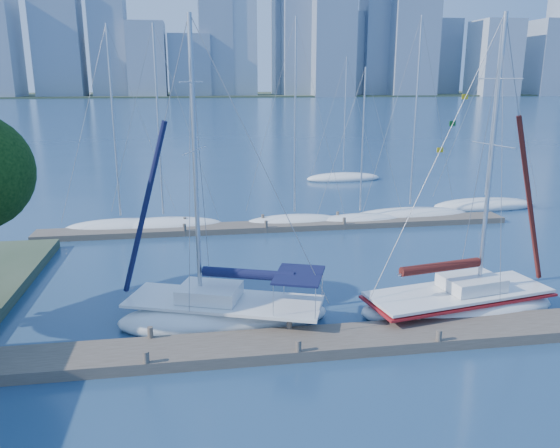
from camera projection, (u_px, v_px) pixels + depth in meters
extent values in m
plane|color=navy|center=(294.00, 349.00, 19.33)|extent=(700.00, 700.00, 0.00)
cube|color=#4C4338|center=(294.00, 344.00, 19.28)|extent=(26.00, 2.00, 0.40)
cube|color=#4C4338|center=(280.00, 226.00, 34.86)|extent=(30.00, 1.80, 0.36)
cube|color=#38472D|center=(198.00, 95.00, 324.88)|extent=(800.00, 100.00, 1.50)
ellipsoid|color=white|center=(224.00, 317.00, 21.37)|extent=(8.60, 5.27, 1.43)
cube|color=white|center=(224.00, 301.00, 21.20)|extent=(7.96, 4.87, 0.11)
cube|color=white|center=(210.00, 292.00, 21.21)|extent=(2.75, 2.41, 0.53)
cylinder|color=silver|center=(195.00, 165.00, 20.00)|extent=(0.17, 0.17, 10.53)
cylinder|color=silver|center=(248.00, 276.00, 20.74)|extent=(3.68, 1.39, 0.10)
cylinder|color=#101537|center=(248.00, 274.00, 20.71)|extent=(3.48, 1.56, 0.38)
cube|color=#101537|center=(299.00, 275.00, 20.33)|extent=(2.39, 2.72, 0.08)
ellipsoid|color=white|center=(457.00, 307.00, 22.30)|extent=(8.53, 4.13, 1.43)
cube|color=white|center=(459.00, 292.00, 22.12)|extent=(7.90, 3.81, 0.11)
cube|color=white|center=(471.00, 283.00, 22.22)|extent=(2.58, 2.13, 0.53)
cylinder|color=silver|center=(491.00, 159.00, 21.04)|extent=(0.17, 0.17, 10.68)
cylinder|color=silver|center=(440.00, 269.00, 21.53)|extent=(3.83, 0.80, 0.10)
cylinder|color=#44130E|center=(441.00, 267.00, 21.50)|extent=(3.57, 1.03, 0.38)
cube|color=maroon|center=(459.00, 296.00, 22.16)|extent=(8.09, 3.95, 0.10)
ellipsoid|color=white|center=(122.00, 227.00, 34.46)|extent=(7.31, 3.87, 1.09)
cylinder|color=silver|center=(114.00, 123.00, 32.79)|extent=(0.12, 0.12, 11.40)
ellipsoid|color=white|center=(164.00, 226.00, 34.75)|extent=(7.78, 5.18, 1.11)
cylinder|color=silver|center=(158.00, 122.00, 33.07)|extent=(0.12, 0.12, 11.42)
ellipsoid|color=white|center=(294.00, 222.00, 35.81)|extent=(6.80, 3.95, 1.01)
cylinder|color=silver|center=(295.00, 118.00, 34.08)|extent=(0.11, 0.11, 11.99)
ellipsoid|color=white|center=(360.00, 221.00, 36.17)|extent=(6.01, 2.34, 0.95)
cylinder|color=silver|center=(363.00, 141.00, 34.81)|extent=(0.10, 0.10, 9.14)
ellipsoid|color=white|center=(409.00, 216.00, 37.39)|extent=(8.57, 5.26, 1.12)
cylinder|color=silver|center=(416.00, 114.00, 35.62)|extent=(0.12, 0.12, 12.13)
ellipsoid|color=white|center=(484.00, 206.00, 40.39)|extent=(8.08, 3.05, 1.13)
cylinder|color=silver|center=(493.00, 113.00, 38.65)|extent=(0.12, 0.12, 11.88)
ellipsoid|color=white|center=(343.00, 178.00, 51.56)|extent=(7.36, 4.33, 1.08)
cylinder|color=silver|center=(345.00, 115.00, 50.04)|extent=(0.12, 0.12, 10.23)
cube|color=slate|center=(0.00, 45.00, 269.49)|extent=(15.80, 23.42, 51.26)
cube|color=slate|center=(58.00, 42.00, 276.42)|extent=(22.95, 17.63, 54.91)
cube|color=#93A3B0|center=(111.00, 66.00, 303.52)|extent=(15.69, 17.61, 32.59)
cube|color=slate|center=(147.00, 60.00, 282.70)|extent=(19.10, 19.81, 37.51)
cube|color=slate|center=(190.00, 66.00, 288.34)|extent=(21.64, 16.86, 31.88)
cube|color=#93A3B0|center=(236.00, 5.00, 286.84)|extent=(19.94, 14.99, 93.81)
cube|color=slate|center=(289.00, 33.00, 309.01)|extent=(17.65, 17.46, 69.56)
cube|color=slate|center=(333.00, 20.00, 285.66)|extent=(21.59, 18.95, 78.84)
cube|color=#93A3B0|center=(360.00, 55.00, 308.53)|extent=(14.80, 17.11, 45.05)
cube|color=slate|center=(412.00, 43.00, 296.29)|extent=(24.47, 18.80, 56.17)
cube|color=slate|center=(441.00, 58.00, 331.09)|extent=(17.52, 17.52, 43.79)
cube|color=#93A3B0|center=(494.00, 59.00, 304.82)|extent=(22.27, 23.94, 40.71)
cube|color=slate|center=(544.00, 58.00, 309.37)|extent=(13.60, 21.38, 41.33)
cube|color=slate|center=(299.00, 9.00, 292.71)|extent=(18.10, 18.00, 90.90)
cube|color=slate|center=(379.00, 12.00, 299.56)|extent=(18.13, 18.00, 89.70)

